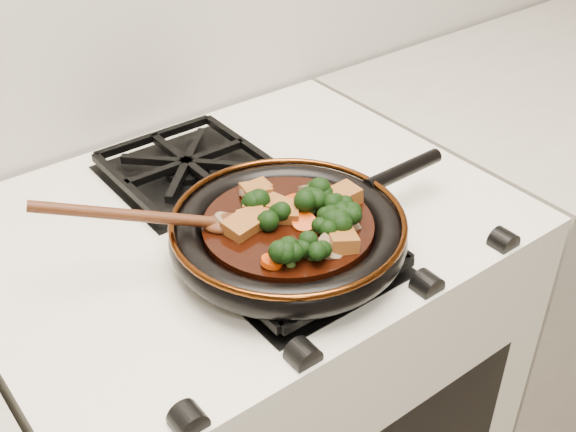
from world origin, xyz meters
TOP-DOWN VIEW (x-y plane):
  - stove at (0.00, 1.69)m, footprint 0.76×0.60m
  - burner_grate_front at (0.00, 1.55)m, footprint 0.23×0.23m
  - burner_grate_back at (0.00, 1.83)m, footprint 0.23×0.23m
  - skillet at (-0.00, 1.57)m, footprint 0.44×0.31m
  - braising_sauce at (-0.00, 1.57)m, footprint 0.22×0.22m
  - tofu_cube_0 at (-0.04, 1.59)m, footprint 0.05×0.04m
  - tofu_cube_1 at (-0.00, 1.60)m, footprint 0.04×0.04m
  - tofu_cube_2 at (-0.00, 1.64)m, footprint 0.05×0.05m
  - tofu_cube_3 at (0.02, 1.49)m, footprint 0.05×0.05m
  - tofu_cube_4 at (-0.06, 1.59)m, footprint 0.04×0.04m
  - tofu_cube_5 at (0.09, 1.56)m, footprint 0.05×0.04m
  - tofu_cube_6 at (-0.02, 1.61)m, footprint 0.05×0.05m
  - tofu_cube_7 at (0.00, 1.58)m, footprint 0.05×0.05m
  - tofu_cube_8 at (0.00, 1.64)m, footprint 0.04×0.04m
  - broccoli_floret_0 at (-0.05, 1.50)m, footprint 0.08×0.09m
  - broccoli_floret_1 at (-0.03, 1.49)m, footprint 0.07×0.06m
  - broccoli_floret_2 at (0.04, 1.56)m, footprint 0.07×0.07m
  - broccoli_floret_3 at (-0.02, 1.58)m, footprint 0.08×0.08m
  - broccoli_floret_4 at (0.06, 1.52)m, footprint 0.09×0.08m
  - broccoli_floret_5 at (0.04, 1.52)m, footprint 0.09×0.09m
  - broccoli_floret_6 at (0.06, 1.59)m, footprint 0.08×0.09m
  - broccoli_floret_7 at (0.02, 1.52)m, footprint 0.08×0.08m
  - broccoli_floret_8 at (-0.01, 1.62)m, footprint 0.09×0.08m
  - broccoli_floret_9 at (0.06, 1.54)m, footprint 0.06×0.07m
  - carrot_coin_0 at (0.03, 1.60)m, footprint 0.03×0.03m
  - carrot_coin_1 at (-0.07, 1.51)m, footprint 0.03×0.03m
  - carrot_coin_2 at (0.00, 1.64)m, footprint 0.03×0.03m
  - carrot_coin_3 at (0.01, 1.55)m, footprint 0.03×0.03m
  - carrot_coin_4 at (-0.01, 1.59)m, footprint 0.03×0.03m
  - carrot_coin_5 at (0.05, 1.53)m, footprint 0.03×0.03m
  - mushroom_slice_0 at (0.00, 1.49)m, footprint 0.05×0.05m
  - mushroom_slice_1 at (0.06, 1.51)m, footprint 0.04×0.04m
  - mushroom_slice_2 at (-0.01, 1.64)m, footprint 0.05×0.05m
  - mushroom_slice_3 at (0.07, 1.61)m, footprint 0.04×0.04m
  - mushroom_slice_4 at (-0.07, 1.61)m, footprint 0.04×0.04m
  - wooden_spoon at (-0.13, 1.64)m, footprint 0.15×0.09m

SIDE VIEW (x-z plane):
  - stove at x=0.00m, z-range 0.00..0.90m
  - burner_grate_front at x=0.00m, z-range 0.90..0.93m
  - burner_grate_back at x=0.00m, z-range 0.90..0.93m
  - skillet at x=0.00m, z-range 0.92..0.97m
  - braising_sauce at x=0.00m, z-range 0.94..0.96m
  - carrot_coin_0 at x=0.03m, z-range 0.95..0.97m
  - carrot_coin_1 at x=-0.07m, z-range 0.96..0.97m
  - carrot_coin_2 at x=0.00m, z-range 0.96..0.97m
  - carrot_coin_3 at x=0.01m, z-range 0.95..0.97m
  - carrot_coin_4 at x=-0.01m, z-range 0.96..0.97m
  - carrot_coin_5 at x=0.05m, z-range 0.96..0.97m
  - mushroom_slice_0 at x=0.00m, z-range 0.95..0.98m
  - mushroom_slice_1 at x=0.06m, z-range 0.95..0.98m
  - mushroom_slice_2 at x=-0.01m, z-range 0.95..0.98m
  - mushroom_slice_3 at x=0.07m, z-range 0.95..0.98m
  - mushroom_slice_4 at x=-0.07m, z-range 0.96..0.98m
  - tofu_cube_1 at x=0.00m, z-range 0.96..0.98m
  - tofu_cube_0 at x=-0.04m, z-range 0.95..0.98m
  - tofu_cube_8 at x=0.00m, z-range 0.95..0.98m
  - tofu_cube_6 at x=-0.02m, z-range 0.95..0.98m
  - tofu_cube_7 at x=0.00m, z-range 0.95..0.98m
  - tofu_cube_4 at x=-0.06m, z-range 0.95..0.98m
  - tofu_cube_2 at x=0.00m, z-range 0.95..0.98m
  - tofu_cube_3 at x=0.02m, z-range 0.95..0.98m
  - broccoli_floret_6 at x=0.06m, z-range 0.93..1.00m
  - tofu_cube_5 at x=0.09m, z-range 0.95..0.98m
  - broccoli_floret_8 at x=-0.01m, z-range 0.94..1.00m
  - broccoli_floret_7 at x=0.02m, z-range 0.94..1.00m
  - broccoli_floret_9 at x=0.06m, z-range 0.94..1.00m
  - broccoli_floret_5 at x=0.04m, z-range 0.93..1.00m
  - broccoli_floret_3 at x=-0.02m, z-range 0.94..1.00m
  - broccoli_floret_4 at x=0.06m, z-range 0.93..1.01m
  - broccoli_floret_1 at x=-0.03m, z-range 0.94..1.00m
  - broccoli_floret_0 at x=-0.05m, z-range 0.93..1.01m
  - broccoli_floret_2 at x=0.04m, z-range 0.94..1.00m
  - wooden_spoon at x=-0.13m, z-range 0.86..1.10m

